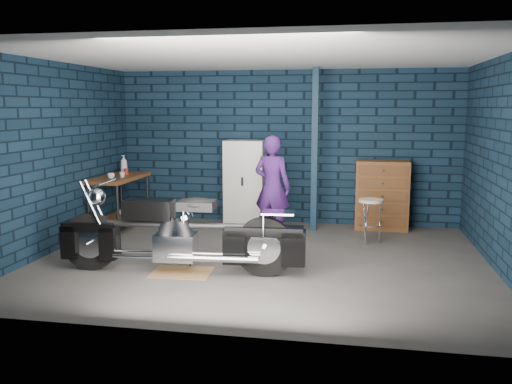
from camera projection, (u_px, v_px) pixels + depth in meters
ground at (261, 260)px, 7.36m from camera, size 6.00×6.00×0.00m
room_walls at (268, 118)px, 7.61m from camera, size 6.02×5.01×2.71m
support_post at (315, 150)px, 8.95m from camera, size 0.10×0.10×2.70m
workbench at (120, 203)px, 9.14m from camera, size 0.60×1.40×0.91m
drip_mat at (182, 272)px, 6.78m from camera, size 0.78×0.60×0.01m
motorcycle at (181, 228)px, 6.70m from camera, size 2.66×0.87×1.15m
person at (272, 187)px, 8.50m from camera, size 0.67×0.52×1.63m
storage_bin at (131, 217)px, 9.56m from camera, size 0.42×0.30×0.26m
locker at (245, 182)px, 9.54m from camera, size 0.69×0.49×1.48m
tool_chest at (382, 195)px, 9.14m from camera, size 0.88×0.49×1.17m
shop_stool at (370, 221)px, 8.25m from camera, size 0.41×0.41×0.67m
cup_a at (111, 176)px, 8.75m from camera, size 0.13×0.13×0.09m
cup_b at (122, 175)px, 8.92m from camera, size 0.12×0.12×0.09m
mug_red at (126, 172)px, 9.25m from camera, size 0.09×0.09×0.11m
bottle at (124, 164)px, 9.45m from camera, size 0.14×0.14×0.32m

